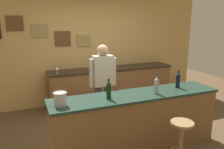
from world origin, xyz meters
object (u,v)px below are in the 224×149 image
at_px(wine_bottle_c, 178,80).
at_px(wine_glass_c, 100,65).
at_px(wine_bottle_b, 156,85).
at_px(wine_glass_a, 57,69).
at_px(wine_glass_d, 105,64).
at_px(ice_bucket, 60,99).
at_px(wine_glass_b, 93,65).
at_px(bar_stool, 181,136).
at_px(bartender, 103,81).
at_px(wine_bottle_a, 109,90).

distance_m(wine_bottle_c, wine_glass_c, 2.07).
height_order(wine_bottle_b, wine_glass_a, wine_bottle_b).
xyz_separation_m(wine_glass_a, wine_glass_d, (1.16, 0.11, 0.00)).
bearing_deg(wine_bottle_b, wine_bottle_c, 14.95).
distance_m(wine_bottle_b, ice_bucket, 1.48).
xyz_separation_m(wine_glass_a, wine_glass_b, (0.83, 0.05, 0.00)).
xyz_separation_m(bar_stool, wine_bottle_c, (0.45, 0.72, 0.60)).
relative_size(bartender, bar_stool, 2.38).
distance_m(wine_bottle_a, wine_glass_a, 2.05).
relative_size(bar_stool, wine_bottle_c, 2.22).
relative_size(wine_bottle_a, wine_glass_c, 1.97).
xyz_separation_m(bartender, wine_bottle_b, (0.56, -0.93, 0.12)).
height_order(wine_bottle_b, wine_bottle_c, same).
bearing_deg(wine_glass_c, wine_glass_b, 168.22).
relative_size(wine_bottle_b, wine_glass_c, 1.97).
relative_size(bartender, wine_bottle_a, 5.29).
xyz_separation_m(bar_stool, wine_bottle_b, (-0.06, 0.59, 0.60)).
bearing_deg(bartender, bar_stool, -67.84).
bearing_deg(wine_bottle_a, ice_bucket, -179.33).
bearing_deg(ice_bucket, bar_stool, -22.16).
relative_size(wine_bottle_c, ice_bucket, 1.63).
relative_size(bartender, wine_bottle_c, 5.29).
bearing_deg(wine_bottle_b, bar_stool, -83.96).
bearing_deg(wine_glass_a, bartender, -59.14).
distance_m(bartender, wine_bottle_b, 1.09).
height_order(wine_bottle_c, wine_glass_b, wine_bottle_c).
bearing_deg(wine_glass_d, bar_stool, -87.32).
xyz_separation_m(wine_bottle_c, wine_glass_d, (-0.58, 2.02, -0.05)).
bearing_deg(wine_glass_a, ice_bucket, -97.32).
relative_size(bar_stool, wine_glass_d, 4.39).
relative_size(wine_glass_a, wine_glass_d, 1.00).
bearing_deg(bartender, wine_bottle_b, -59.17).
height_order(bartender, ice_bucket, bartender).
distance_m(ice_bucket, wine_glass_d, 2.55).
relative_size(wine_bottle_a, wine_glass_a, 1.97).
relative_size(bar_stool, wine_glass_b, 4.39).
distance_m(wine_glass_b, wine_glass_c, 0.18).
relative_size(ice_bucket, wine_glass_a, 1.21).
height_order(ice_bucket, wine_glass_b, ice_bucket).
height_order(bartender, wine_glass_a, bartender).
relative_size(bar_stool, wine_bottle_b, 2.22).
xyz_separation_m(wine_glass_c, wine_glass_d, (0.16, 0.09, 0.00)).
height_order(bartender, wine_bottle_a, bartender).
bearing_deg(bartender, ice_bucket, -136.29).
distance_m(wine_bottle_a, ice_bucket, 0.71).
relative_size(wine_bottle_a, wine_bottle_b, 1.00).
xyz_separation_m(wine_glass_a, wine_glass_c, (1.00, 0.01, 0.00)).
bearing_deg(wine_glass_b, bartender, -97.89).
bearing_deg(wine_bottle_c, wine_bottle_a, -176.22).
height_order(bartender, wine_bottle_c, bartender).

